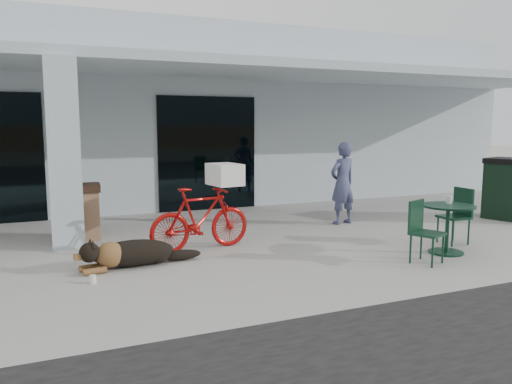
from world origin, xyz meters
name	(u,v)px	position (x,y,z in m)	size (l,w,h in m)	color
ground	(193,274)	(0.00, 0.00, 0.00)	(80.00, 80.00, 0.00)	#A5A49C
building	(110,117)	(0.00, 8.50, 2.25)	(22.00, 7.00, 4.50)	silver
storefront_glass_right	(208,154)	(1.80, 4.98, 1.35)	(2.40, 0.06, 2.70)	black
column	(64,154)	(-1.50, 2.30, 1.56)	(0.50, 0.50, 3.12)	silver
overhang	(139,64)	(0.00, 3.60, 3.21)	(22.00, 2.80, 0.18)	silver
bicycle	(200,219)	(0.49, 1.22, 0.52)	(0.49, 1.74, 1.04)	#AE100E
laundry_basket	(225,174)	(0.93, 1.28, 1.22)	(0.60, 0.44, 0.35)	white
dog	(134,251)	(-0.68, 0.67, 0.22)	(1.34, 0.45, 0.45)	black
cup_near_dog	(93,279)	(-1.30, 0.09, 0.05)	(0.09, 0.09, 0.11)	white
cafe_table_far	(447,229)	(4.04, -0.50, 0.39)	(0.83, 0.83, 0.78)	#133825
cafe_chair_far_a	(427,233)	(3.33, -0.84, 0.46)	(0.42, 0.46, 0.93)	#133825
cafe_chair_far_b	(454,216)	(4.61, -0.04, 0.48)	(0.43, 0.48, 0.96)	#133825
person	(343,183)	(3.81, 2.20, 0.85)	(0.62, 0.40, 1.69)	#40476C
cup_on_table	(449,200)	(4.17, -0.37, 0.84)	(0.09, 0.09, 0.12)	white
trash_receptacle	(84,212)	(-1.20, 2.80, 0.50)	(0.58, 0.58, 0.99)	#8E6749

